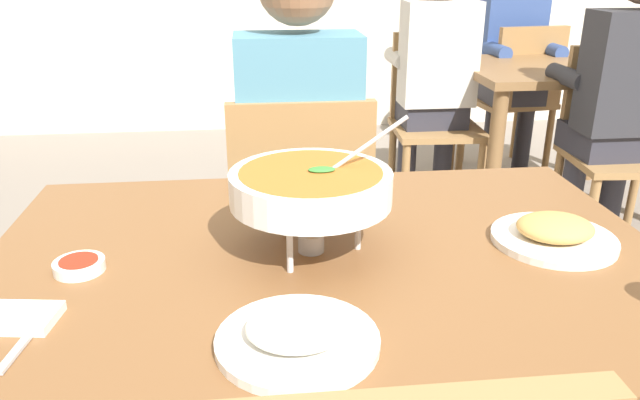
% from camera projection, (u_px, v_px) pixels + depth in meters
% --- Properties ---
extents(dining_table_main, '(1.29, 0.89, 0.75)m').
position_uv_depth(dining_table_main, '(328.00, 302.00, 1.21)').
color(dining_table_main, brown).
rests_on(dining_table_main, ground_plane).
extents(chair_diner_main, '(0.44, 0.44, 0.90)m').
position_uv_depth(chair_diner_main, '(300.00, 217.00, 1.94)').
color(chair_diner_main, olive).
rests_on(chair_diner_main, ground_plane).
extents(diner_main, '(0.40, 0.45, 1.31)m').
position_uv_depth(diner_main, '(298.00, 142.00, 1.88)').
color(diner_main, '#2D2D38').
rests_on(diner_main, ground_plane).
extents(curry_bowl, '(0.33, 0.30, 0.26)m').
position_uv_depth(curry_bowl, '(311.00, 188.00, 1.13)').
color(curry_bowl, silver).
rests_on(curry_bowl, dining_table_main).
extents(rice_plate, '(0.24, 0.24, 0.06)m').
position_uv_depth(rice_plate, '(297.00, 333.00, 0.89)').
color(rice_plate, white).
rests_on(rice_plate, dining_table_main).
extents(appetizer_plate, '(0.24, 0.24, 0.06)m').
position_uv_depth(appetizer_plate, '(555.00, 234.00, 1.20)').
color(appetizer_plate, white).
rests_on(appetizer_plate, dining_table_main).
extents(sauce_dish, '(0.09, 0.09, 0.02)m').
position_uv_depth(sauce_dish, '(79.00, 265.00, 1.10)').
color(sauce_dish, white).
rests_on(sauce_dish, dining_table_main).
extents(napkin_folded, '(0.13, 0.10, 0.02)m').
position_uv_depth(napkin_folded, '(17.00, 318.00, 0.95)').
color(napkin_folded, white).
rests_on(napkin_folded, dining_table_main).
extents(spoon_utensil, '(0.03, 0.17, 0.01)m').
position_uv_depth(spoon_utensil, '(27.00, 337.00, 0.91)').
color(spoon_utensil, silver).
rests_on(spoon_utensil, dining_table_main).
extents(dining_table_far, '(1.00, 0.80, 0.75)m').
position_uv_depth(dining_table_far, '(557.00, 91.00, 3.19)').
color(dining_table_far, brown).
rests_on(dining_table_far, ground_plane).
extents(chair_bg_left, '(0.48, 0.48, 0.90)m').
position_uv_depth(chair_bg_left, '(615.00, 137.00, 2.77)').
color(chair_bg_left, olive).
rests_on(chair_bg_left, ground_plane).
extents(chair_bg_middle, '(0.46, 0.46, 0.90)m').
position_uv_depth(chair_bg_middle, '(433.00, 111.00, 3.24)').
color(chair_bg_middle, olive).
rests_on(chair_bg_middle, ground_plane).
extents(chair_bg_right, '(0.49, 0.49, 0.90)m').
position_uv_depth(chair_bg_right, '(517.00, 92.00, 3.68)').
color(chair_bg_right, olive).
rests_on(chair_bg_right, ground_plane).
extents(patron_bg_left, '(0.40, 0.45, 1.31)m').
position_uv_depth(patron_bg_left, '(621.00, 89.00, 2.61)').
color(patron_bg_left, '#2D2D38').
rests_on(patron_bg_left, ground_plane).
extents(patron_bg_middle, '(0.40, 0.45, 1.31)m').
position_uv_depth(patron_bg_middle, '(435.00, 68.00, 3.09)').
color(patron_bg_middle, '#2D2D38').
rests_on(patron_bg_middle, ground_plane).
extents(patron_bg_right, '(0.40, 0.45, 1.31)m').
position_uv_depth(patron_bg_right, '(512.00, 50.00, 3.65)').
color(patron_bg_right, '#2D2D38').
rests_on(patron_bg_right, ground_plane).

